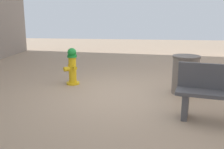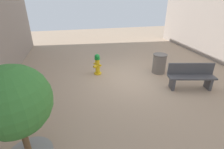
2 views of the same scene
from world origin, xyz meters
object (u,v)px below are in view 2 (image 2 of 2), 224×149
at_px(fire_hydrant, 97,64).
at_px(bench_near, 191,76).
at_px(trash_bin, 159,64).
at_px(planter_tree, 18,114).

relative_size(fire_hydrant, bench_near, 0.53).
xyz_separation_m(fire_hydrant, trash_bin, (-2.71, 0.47, -0.03)).
xyz_separation_m(bench_near, planter_tree, (5.12, 2.23, 0.93)).
bearing_deg(bench_near, trash_bin, -73.07).
relative_size(bench_near, trash_bin, 2.03).
distance_m(bench_near, trash_bin, 1.61).
distance_m(fire_hydrant, trash_bin, 2.75).
relative_size(planter_tree, trash_bin, 2.64).
bearing_deg(planter_tree, bench_near, -156.45).
height_order(bench_near, trash_bin, bench_near).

